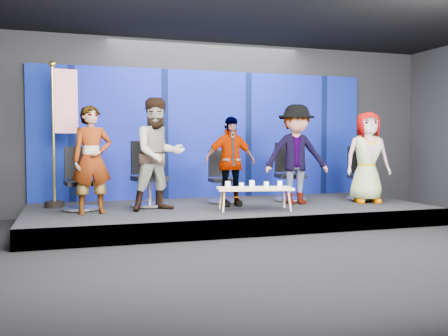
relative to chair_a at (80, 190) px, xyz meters
The scene contains 21 objects.
ground 3.75m from the chair_a, 45.90° to the right, with size 10.00×10.00×0.00m, color black.
room_walls 4.10m from the chair_a, 45.90° to the right, with size 10.02×8.02×3.51m.
riser 2.63m from the chair_a, ahead, with size 7.00×3.00×0.30m, color black.
backdrop 3.03m from the chair_a, 26.72° to the left, with size 7.00×0.08×2.60m, color navy.
chair_a is the anchor object (origin of this frame).
panelist_a 0.72m from the chair_a, 69.49° to the right, with size 0.63×0.41×1.72m, color black.
chair_b 1.17m from the chair_a, ahead, with size 0.78×0.78×1.16m.
panelist_b 1.44m from the chair_a, 16.69° to the right, with size 0.92×0.71×1.89m, color black.
chair_c 2.60m from the chair_a, ahead, with size 0.56×0.56×0.99m.
panelist_c 2.63m from the chair_a, ahead, with size 0.94×0.39×1.60m, color black.
chair_d 3.93m from the chair_a, ahead, with size 0.72×0.72×1.13m.
panelist_d 3.88m from the chair_a, ahead, with size 1.18×0.68×1.83m, color black.
chair_e 5.38m from the chair_a, ahead, with size 0.71×0.71×1.06m.
panelist_e 5.25m from the chair_a, ahead, with size 0.84×0.54×1.71m, color black.
coffee_table 2.93m from the chair_a, 17.30° to the right, with size 1.33×0.76×0.38m.
mug_a 2.47m from the chair_a, 17.11° to the right, with size 0.09×0.09×0.10m, color white.
mug_b 2.70m from the chair_a, 20.15° to the right, with size 0.08×0.08×0.09m, color white.
mug_c 2.89m from the chair_a, 15.08° to the right, with size 0.09×0.09×0.11m, color white.
mug_d 3.12m from the chair_a, 16.95° to the right, with size 0.08×0.08×0.10m, color white.
mug_e 3.37m from the chair_a, 14.79° to the right, with size 0.08×0.08×0.10m, color white.
flag_stand 1.18m from the chair_a, 118.11° to the left, with size 0.59×0.34×2.55m.
Camera 1 is at (-2.77, -5.99, 1.45)m, focal length 40.00 mm.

